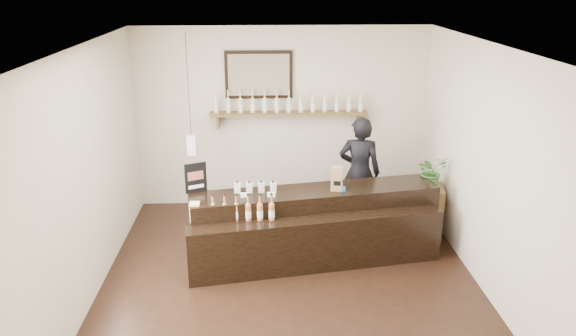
# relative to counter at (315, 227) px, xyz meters

# --- Properties ---
(ground) EXTENTS (5.00, 5.00, 0.00)m
(ground) POSITION_rel_counter_xyz_m (-0.35, -0.58, -0.42)
(ground) COLOR black
(ground) RESTS_ON ground
(room_shell) EXTENTS (5.00, 5.00, 5.00)m
(room_shell) POSITION_rel_counter_xyz_m (-0.35, -0.58, 1.28)
(room_shell) COLOR beige
(room_shell) RESTS_ON ground
(back_wall_decor) EXTENTS (2.66, 0.96, 1.69)m
(back_wall_decor) POSITION_rel_counter_xyz_m (-0.49, 1.79, 1.33)
(back_wall_decor) COLOR brown
(back_wall_decor) RESTS_ON ground
(counter) EXTENTS (3.25, 1.39, 1.05)m
(counter) POSITION_rel_counter_xyz_m (0.00, 0.00, 0.00)
(counter) COLOR black
(counter) RESTS_ON ground
(promo_sign) EXTENTS (0.26, 0.13, 0.39)m
(promo_sign) POSITION_rel_counter_xyz_m (-1.50, 0.10, 0.67)
(promo_sign) COLOR black
(promo_sign) RESTS_ON counter
(paper_bag) EXTENTS (0.16, 0.13, 0.32)m
(paper_bag) POSITION_rel_counter_xyz_m (0.28, 0.09, 0.63)
(paper_bag) COLOR olive
(paper_bag) RESTS_ON counter
(tape_dispenser) EXTENTS (0.12, 0.05, 0.10)m
(tape_dispenser) POSITION_rel_counter_xyz_m (0.33, 0.06, 0.51)
(tape_dispenser) COLOR #1864AD
(tape_dispenser) RESTS_ON counter
(side_cabinet) EXTENTS (0.45, 0.56, 0.73)m
(side_cabinet) POSITION_rel_counter_xyz_m (1.65, 0.58, -0.06)
(side_cabinet) COLOR brown
(side_cabinet) RESTS_ON ground
(potted_plant) EXTENTS (0.50, 0.47, 0.45)m
(potted_plant) POSITION_rel_counter_xyz_m (1.65, 0.58, 0.53)
(potted_plant) COLOR #346D2B
(potted_plant) RESTS_ON side_cabinet
(shopkeeper) EXTENTS (0.76, 0.59, 1.85)m
(shopkeeper) POSITION_rel_counter_xyz_m (0.72, 0.97, 0.50)
(shopkeeper) COLOR black
(shopkeeper) RESTS_ON ground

